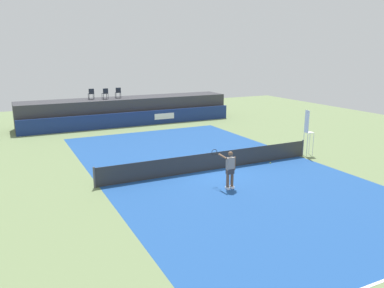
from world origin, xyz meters
TOP-DOWN VIEW (x-y plane):
  - ground_plane at (0.00, 3.00)m, footprint 48.00×48.00m
  - court_inner at (0.00, 0.00)m, footprint 12.00×22.00m
  - sponsor_wall at (0.01, 13.50)m, footprint 18.00×0.22m
  - spectator_platform at (0.00, 15.30)m, footprint 18.00×2.80m
  - spectator_chair_far_left at (-2.92, 15.52)m, footprint 0.45×0.45m
  - spectator_chair_left at (-1.82, 15.23)m, footprint 0.47×0.47m
  - spectator_chair_center at (-0.65, 15.46)m, footprint 0.48×0.48m
  - umpire_chair at (6.52, 0.02)m, footprint 0.52×0.52m
  - tennis_net at (0.00, 0.00)m, footprint 12.40×0.02m
  - net_post_near at (-6.20, 0.00)m, footprint 0.10×0.10m
  - net_post_far at (6.20, 0.00)m, footprint 0.10×0.10m
  - tennis_player at (-0.67, -2.83)m, footprint 0.73×1.13m
  - tennis_ball at (3.49, -0.44)m, footprint 0.07×0.07m

SIDE VIEW (x-z plane):
  - ground_plane at x=0.00m, z-range 0.00..0.00m
  - court_inner at x=0.00m, z-range 0.00..0.00m
  - tennis_ball at x=3.49m, z-range 0.00..0.07m
  - tennis_net at x=0.00m, z-range 0.00..0.95m
  - net_post_near at x=-6.20m, z-range 0.00..1.00m
  - net_post_far at x=6.20m, z-range 0.00..1.00m
  - sponsor_wall at x=0.01m, z-range 0.00..1.20m
  - tennis_player at x=-0.67m, z-range 0.07..1.84m
  - spectator_platform at x=0.00m, z-range 0.00..2.20m
  - umpire_chair at x=6.52m, z-range 0.21..2.97m
  - spectator_chair_far_left at x=-2.92m, z-range 2.25..3.14m
  - spectator_chair_left at x=-1.82m, z-range 2.25..3.14m
  - spectator_chair_center at x=-0.65m, z-range 2.25..3.14m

